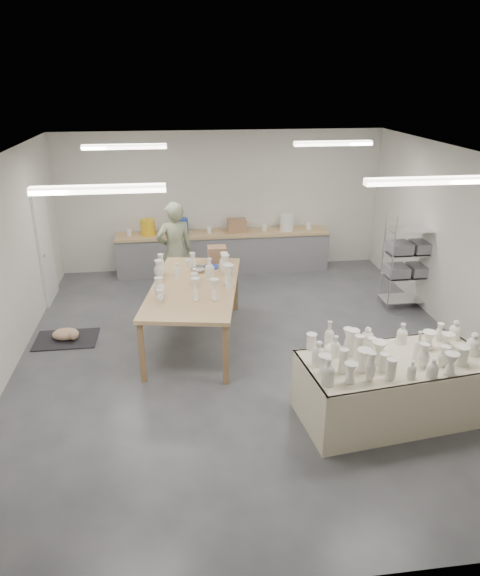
{
  "coord_description": "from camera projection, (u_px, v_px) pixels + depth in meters",
  "views": [
    {
      "loc": [
        -1.02,
        -6.99,
        4.04
      ],
      "look_at": [
        -0.09,
        0.15,
        1.05
      ],
      "focal_mm": 32.0,
      "sensor_mm": 36.0,
      "label": 1
    }
  ],
  "objects": [
    {
      "name": "room",
      "position": [
        239.0,
        225.0,
        7.35
      ],
      "size": [
        8.0,
        8.02,
        3.0
      ],
      "color": "#424449",
      "rests_on": "ground"
    },
    {
      "name": "back_counter",
      "position": [
        223.0,
        251.0,
        11.26
      ],
      "size": [
        4.6,
        0.6,
        1.24
      ],
      "color": "tan",
      "rests_on": "ground"
    },
    {
      "name": "wire_shelf",
      "position": [
        409.0,
        260.0,
        9.39
      ],
      "size": [
        0.88,
        0.48,
        1.8
      ],
      "color": "silver",
      "rests_on": "ground"
    },
    {
      "name": "drying_table",
      "position": [
        392.0,
        385.0,
        6.43
      ],
      "size": [
        2.43,
        1.37,
        1.18
      ],
      "rotation": [
        0.0,
        0.0,
        0.12
      ],
      "color": "olive",
      "rests_on": "ground"
    },
    {
      "name": "work_table",
      "position": [
        197.0,
        282.0,
        8.19
      ],
      "size": [
        1.76,
        2.82,
        1.36
      ],
      "rotation": [
        0.0,
        0.0,
        -0.18
      ],
      "color": "tan",
      "rests_on": "ground"
    },
    {
      "name": "rug",
      "position": [
        66.0,
        339.0,
        8.47
      ],
      "size": [
        1.0,
        0.7,
        0.02
      ],
      "primitive_type": "cube",
      "color": "black",
      "rests_on": "ground"
    },
    {
      "name": "cat",
      "position": [
        67.0,
        334.0,
        8.42
      ],
      "size": [
        0.46,
        0.35,
        0.18
      ],
      "rotation": [
        0.0,
        0.0,
        0.13
      ],
      "color": "white",
      "rests_on": "rug"
    },
    {
      "name": "potter",
      "position": [
        175.0,
        252.0,
        9.7
      ],
      "size": [
        0.79,
        0.62,
        1.92
      ],
      "primitive_type": "imported",
      "rotation": [
        0.0,
        0.0,
        3.4
      ],
      "color": "gray",
      "rests_on": "ground"
    },
    {
      "name": "red_stool",
      "position": [
        176.0,
        280.0,
        10.2
      ],
      "size": [
        0.37,
        0.37,
        0.32
      ],
      "rotation": [
        0.0,
        0.0,
        -0.11
      ],
      "color": "red",
      "rests_on": "ground"
    }
  ]
}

